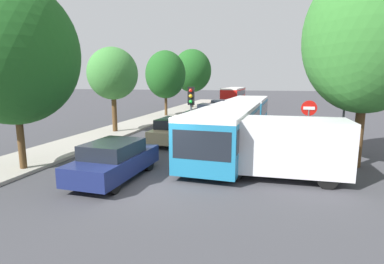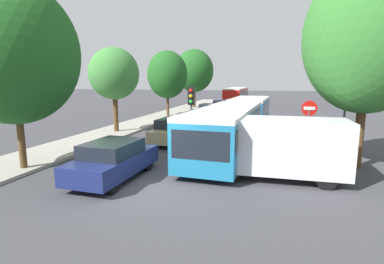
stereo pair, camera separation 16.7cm
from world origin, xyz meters
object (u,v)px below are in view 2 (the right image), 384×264
(queued_car_black, at_px, (198,119))
(tree_right_near, at_px, (368,41))
(queued_car_navy, at_px, (114,160))
(white_van, at_px, (283,147))
(queued_car_blue, at_px, (210,111))
(tree_left_near, at_px, (13,53))
(no_entry_sign, at_px, (308,121))
(tree_left_distant, at_px, (194,72))
(queued_car_white, at_px, (222,105))
(articulated_bus, at_px, (238,120))
(direction_sign_post, at_px, (345,106))
(city_bus_rear, at_px, (236,94))
(tree_left_far, at_px, (168,76))
(tree_left_mid, at_px, (114,74))
(traffic_light, at_px, (191,105))
(queued_car_tan, at_px, (175,130))

(queued_car_black, bearing_deg, tree_right_near, -131.10)
(queued_car_navy, xyz_separation_m, white_van, (6.22, 1.70, 0.49))
(queued_car_black, xyz_separation_m, queued_car_blue, (-0.37, 6.28, 0.04))
(tree_left_near, bearing_deg, queued_car_blue, 78.35)
(no_entry_sign, xyz_separation_m, tree_left_distant, (-11.81, 24.71, 2.91))
(queued_car_white, relative_size, tree_left_near, 0.55)
(articulated_bus, relative_size, tree_left_near, 2.16)
(tree_left_near, relative_size, tree_left_distant, 0.98)
(tree_right_near, bearing_deg, direction_sign_post, 104.35)
(queued_car_black, bearing_deg, queued_car_blue, 5.78)
(city_bus_rear, xyz_separation_m, queued_car_white, (-0.09, -14.39, -0.71))
(no_entry_sign, xyz_separation_m, tree_left_far, (-11.94, 14.41, 2.27))
(queued_car_white, distance_m, white_van, 24.83)
(queued_car_black, relative_size, direction_sign_post, 1.10)
(queued_car_navy, height_order, queued_car_blue, queued_car_navy)
(tree_left_mid, bearing_deg, traffic_light, -33.08)
(queued_car_white, xyz_separation_m, tree_left_distant, (-4.32, 3.68, 4.07))
(queued_car_white, xyz_separation_m, tree_left_far, (-4.44, -6.62, 3.43))
(white_van, bearing_deg, queued_car_tan, -41.78)
(queued_car_white, bearing_deg, no_entry_sign, -158.02)
(direction_sign_post, xyz_separation_m, tree_right_near, (0.34, -1.31, 2.73))
(direction_sign_post, bearing_deg, tree_left_distant, -54.57)
(queued_car_blue, xyz_separation_m, traffic_light, (1.99, -14.38, 1.78))
(queued_car_black, xyz_separation_m, tree_left_near, (-4.33, -12.90, 4.09))
(city_bus_rear, bearing_deg, direction_sign_post, -163.61)
(queued_car_blue, distance_m, tree_right_near, 18.38)
(queued_car_black, distance_m, queued_car_blue, 6.29)
(queued_car_blue, bearing_deg, queued_car_tan, -175.85)
(queued_car_navy, distance_m, tree_left_far, 19.91)
(traffic_light, relative_size, tree_left_distant, 0.44)
(white_van, bearing_deg, tree_right_near, -143.39)
(tree_left_mid, bearing_deg, no_entry_sign, -19.82)
(articulated_bus, height_order, queued_car_black, articulated_bus)
(articulated_bus, height_order, tree_left_far, tree_left_far)
(queued_car_black, bearing_deg, direction_sign_post, -127.52)
(no_entry_sign, distance_m, direction_sign_post, 1.94)
(articulated_bus, xyz_separation_m, city_bus_rear, (-3.84, 31.98, 0.03))
(city_bus_rear, distance_m, white_van, 38.90)
(queued_car_navy, distance_m, direction_sign_post, 10.70)
(no_entry_sign, height_order, direction_sign_post, direction_sign_post)
(articulated_bus, height_order, white_van, articulated_bus)
(traffic_light, bearing_deg, queued_car_blue, -176.93)
(white_van, relative_size, tree_left_near, 0.66)
(tree_left_distant, bearing_deg, tree_left_near, -89.51)
(queued_car_blue, height_order, tree_left_far, tree_left_far)
(tree_left_near, height_order, tree_right_near, tree_right_near)
(no_entry_sign, bearing_deg, tree_right_near, 74.31)
(queued_car_tan, height_order, tree_left_near, tree_left_near)
(queued_car_tan, bearing_deg, tree_right_near, -104.71)
(articulated_bus, height_order, tree_left_near, tree_left_near)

